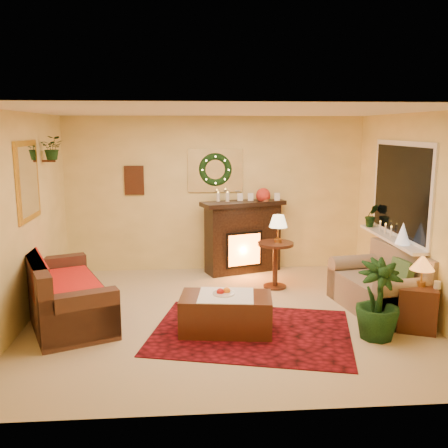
{
  "coord_description": "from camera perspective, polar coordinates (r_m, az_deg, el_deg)",
  "views": [
    {
      "loc": [
        -0.51,
        -6.12,
        2.4
      ],
      "look_at": [
        0.0,
        0.35,
        1.15
      ],
      "focal_mm": 40.0,
      "sensor_mm": 36.0,
      "label": 1
    }
  ],
  "objects": [
    {
      "name": "side_table_round",
      "position": [
        7.65,
        5.87,
        -4.9
      ],
      "size": [
        0.66,
        0.66,
        0.71
      ],
      "primitive_type": "cylinder",
      "rotation": [
        0.0,
        0.0,
        -0.24
      ],
      "color": "#331A0D",
      "rests_on": "floor"
    },
    {
      "name": "lamp_cream",
      "position": [
        7.54,
        6.2,
        -0.79
      ],
      "size": [
        0.27,
        0.27,
        0.42
      ],
      "primitive_type": "cone",
      "color": "beige",
      "rests_on": "side_table_round"
    },
    {
      "name": "end_table_square",
      "position": [
        6.53,
        21.15,
        -8.9
      ],
      "size": [
        0.57,
        0.57,
        0.54
      ],
      "primitive_type": "cube",
      "rotation": [
        0.0,
        0.0,
        -0.38
      ],
      "color": "#562C1B",
      "rests_on": "floor"
    },
    {
      "name": "wall_back",
      "position": [
        8.46,
        -1.01,
        3.42
      ],
      "size": [
        5.0,
        5.0,
        0.0
      ],
      "primitive_type": "plane",
      "color": "#EFD88C",
      "rests_on": "ground"
    },
    {
      "name": "sill_plant",
      "position": [
        8.05,
        16.51,
        1.05
      ],
      "size": [
        0.26,
        0.21,
        0.47
      ],
      "primitive_type": "imported",
      "color": "#1D431B",
      "rests_on": "window_sill"
    },
    {
      "name": "window_frame",
      "position": [
        7.36,
        19.58,
        3.64
      ],
      "size": [
        0.03,
        1.86,
        1.36
      ],
      "primitive_type": "cube",
      "color": "white",
      "rests_on": "wall_right"
    },
    {
      "name": "window_glass",
      "position": [
        7.35,
        19.47,
        3.64
      ],
      "size": [
        0.02,
        1.7,
        1.22
      ],
      "primitive_type": "cube",
      "color": "black",
      "rests_on": "wall_right"
    },
    {
      "name": "fireplace",
      "position": [
        8.42,
        2.16,
        -1.8
      ],
      "size": [
        1.3,
        0.77,
        1.14
      ],
      "primitive_type": "cube",
      "rotation": [
        0.0,
        0.0,
        0.33
      ],
      "color": "#362414",
      "rests_on": "floor"
    },
    {
      "name": "window_sill",
      "position": [
        7.43,
        18.51,
        -1.56
      ],
      "size": [
        0.22,
        1.86,
        0.04
      ],
      "primitive_type": "cube",
      "color": "white",
      "rests_on": "wall_right"
    },
    {
      "name": "lamp_tiffany",
      "position": [
        6.41,
        21.7,
        -4.87
      ],
      "size": [
        0.29,
        0.29,
        0.42
      ],
      "primitive_type": "cone",
      "color": "orange",
      "rests_on": "end_table_square"
    },
    {
      "name": "wall_left",
      "position": [
        6.53,
        -22.17,
        0.39
      ],
      "size": [
        4.5,
        4.5,
        0.0
      ],
      "primitive_type": "plane",
      "color": "#EFD88C",
      "rests_on": "ground"
    },
    {
      "name": "sofa",
      "position": [
        6.68,
        -17.65,
        -6.78
      ],
      "size": [
        1.56,
        2.16,
        0.85
      ],
      "primitive_type": "cube",
      "rotation": [
        0.0,
        0.0,
        0.39
      ],
      "color": "brown",
      "rests_on": "floor"
    },
    {
      "name": "mantel_candle_a",
      "position": [
        8.27,
        -0.67,
        2.97
      ],
      "size": [
        0.06,
        0.06,
        0.18
      ],
      "primitive_type": "cylinder",
      "color": "white",
      "rests_on": "fireplace"
    },
    {
      "name": "wall_right",
      "position": [
        6.91,
        21.39,
        0.98
      ],
      "size": [
        4.5,
        4.5,
        0.0
      ],
      "primitive_type": "plane",
      "color": "#EFD88C",
      "rests_on": "ground"
    },
    {
      "name": "mantel_candle_b",
      "position": [
        8.24,
        0.41,
        2.94
      ],
      "size": [
        0.06,
        0.06,
        0.19
      ],
      "primitive_type": "cylinder",
      "color": "white",
      "rests_on": "fireplace"
    },
    {
      "name": "floor_palm",
      "position": [
        6.05,
        17.18,
        -8.41
      ],
      "size": [
        1.73,
        1.73,
        2.78
      ],
      "primitive_type": "imported",
      "rotation": [
        0.0,
        0.0,
        0.12
      ],
      "color": "#154F1C",
      "rests_on": "floor"
    },
    {
      "name": "mini_tree",
      "position": [
        6.97,
        19.76,
        -1.0
      ],
      "size": [
        0.19,
        0.19,
        0.29
      ],
      "primitive_type": "cone",
      "color": "white",
      "rests_on": "window_sill"
    },
    {
      "name": "ceiling",
      "position": [
        6.15,
        0.26,
        12.76
      ],
      "size": [
        5.0,
        5.0,
        0.0
      ],
      "primitive_type": "plane",
      "color": "white",
      "rests_on": "ground"
    },
    {
      "name": "hanging_plant",
      "position": [
        7.42,
        -18.93,
        6.99
      ],
      "size": [
        0.33,
        0.28,
        0.36
      ],
      "primitive_type": "imported",
      "color": "#194719",
      "rests_on": "wall_left"
    },
    {
      "name": "red_throw",
      "position": [
        6.8,
        -17.73,
        -6.24
      ],
      "size": [
        0.78,
        1.26,
        0.02
      ],
      "primitive_type": "cube",
      "color": "red",
      "rests_on": "sofa"
    },
    {
      "name": "area_rug",
      "position": [
        6.11,
        3.15,
        -12.19
      ],
      "size": [
        2.66,
        2.24,
        0.01
      ],
      "primitive_type": "cube",
      "rotation": [
        0.0,
        0.0,
        -0.24
      ],
      "color": "#5F0B0A",
      "rests_on": "floor"
    },
    {
      "name": "fruit_bowl",
      "position": [
        5.98,
        -0.04,
        -8.14
      ],
      "size": [
        0.26,
        0.26,
        0.06
      ],
      "primitive_type": "cylinder",
      "color": "silver",
      "rests_on": "coffee_table"
    },
    {
      "name": "loveseat",
      "position": [
        6.98,
        17.42,
        -6.11
      ],
      "size": [
        1.07,
        1.55,
        0.83
      ],
      "primitive_type": "cube",
      "rotation": [
        0.0,
        0.0,
        0.18
      ],
      "color": "gray",
      "rests_on": "floor"
    },
    {
      "name": "wall_art",
      "position": [
        8.44,
        -10.23,
        4.94
      ],
      "size": [
        0.32,
        0.03,
        0.48
      ],
      "primitive_type": "cube",
      "color": "#381E11",
      "rests_on": "wall_back"
    },
    {
      "name": "wall_front",
      "position": [
        4.06,
        2.87,
        -4.84
      ],
      "size": [
        5.0,
        5.0,
        0.0
      ],
      "primitive_type": "plane",
      "color": "#EFD88C",
      "rests_on": "ground"
    },
    {
      "name": "floor",
      "position": [
        6.59,
        0.24,
        -10.44
      ],
      "size": [
        5.0,
        5.0,
        0.0
      ],
      "primitive_type": "plane",
      "color": "beige",
      "rests_on": "ground"
    },
    {
      "name": "poinsettia",
      "position": [
        8.34,
        4.5,
        3.29
      ],
      "size": [
        0.24,
        0.24,
        0.24
      ],
      "primitive_type": "sphere",
      "color": "red",
      "rests_on": "fireplace"
    },
    {
      "name": "coffee_table",
      "position": [
        6.03,
        0.23,
        -10.39
      ],
      "size": [
        1.14,
        0.72,
        0.45
      ],
      "primitive_type": "cube",
      "rotation": [
        0.0,
        0.0,
        -0.13
      ],
      "color": "black",
      "rests_on": "floor"
    },
    {
      "name": "mantel_mirror",
      "position": [
        8.4,
        -1.01,
        6.11
      ],
      "size": [
        0.92,
        0.02,
        0.72
      ],
      "primitive_type": "cube",
      "color": "white",
      "rests_on": "wall_back"
    },
    {
      "name": "gold_mirror",
      "position": [
        6.75,
        -21.53,
        4.62
      ],
      "size": [
        0.03,
        0.84,
        1.0
      ],
      "primitive_type": "cube",
      "color": "gold",
      "rests_on": "wall_left"
    },
    {
      "name": "wreath",
      "position": [
        8.36,
        -0.99,
        6.23
      ],
      "size": [
        0.55,
        0.11,
        0.55
      ],
      "primitive_type": "torus",
      "rotation": [
        1.57,
        0.0,
        0.0
      ],
      "color": "#194719",
      "rests_on": "wall_back"
    }
  ]
}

